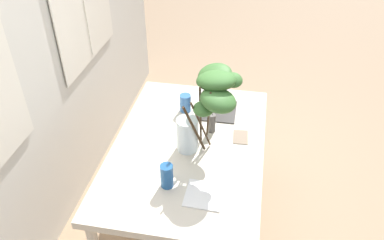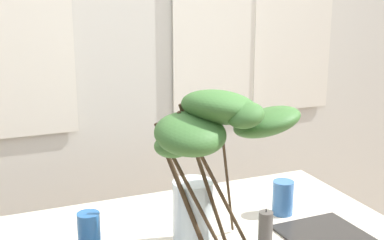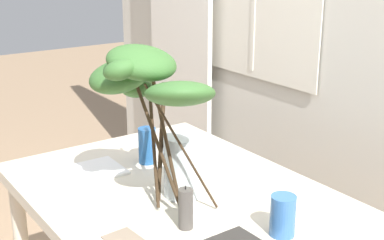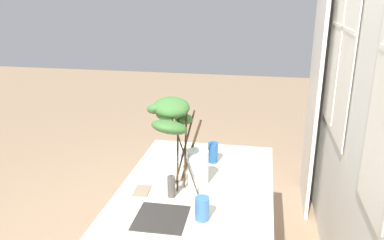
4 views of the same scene
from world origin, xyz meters
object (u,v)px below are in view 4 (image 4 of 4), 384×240
dining_table (197,196)px  plate_square_right (161,218)px  plate_square_left (185,157)px  drinking_glass_blue_right (202,209)px  pillar_candle (171,187)px  vase_with_branches (179,130)px  drinking_glass_blue_left (213,152)px

dining_table → plate_square_right: 0.43m
plate_square_left → plate_square_right: size_ratio=0.74×
plate_square_left → plate_square_right: same height
drinking_glass_blue_right → pillar_candle: (-0.20, -0.22, 0.00)m
dining_table → pillar_candle: (0.17, -0.12, 0.14)m
dining_table → plate_square_left: plate_square_left is taller
vase_with_branches → plate_square_right: (0.42, -0.01, -0.35)m
vase_with_branches → drinking_glass_blue_left: (-0.34, 0.17, -0.28)m
plate_square_right → pillar_candle: pillar_candle is taller
plate_square_right → pillar_candle: size_ratio=1.91×
vase_with_branches → plate_square_left: size_ratio=2.82×
drinking_glass_blue_left → drinking_glass_blue_right: drinking_glass_blue_left is taller
plate_square_left → pillar_candle: bearing=3.8°
drinking_glass_blue_left → plate_square_left: (-0.04, -0.21, -0.07)m
dining_table → drinking_glass_blue_right: drinking_glass_blue_right is taller
vase_with_branches → drinking_glass_blue_left: bearing=154.1°
drinking_glass_blue_left → pillar_candle: bearing=-18.3°
drinking_glass_blue_right → pillar_candle: pillar_candle is taller
plate_square_left → pillar_candle: (0.57, 0.04, 0.06)m
drinking_glass_blue_left → plate_square_left: drinking_glass_blue_left is taller
drinking_glass_blue_right → pillar_candle: bearing=-132.9°
drinking_glass_blue_right → pillar_candle: 0.30m
drinking_glass_blue_right → plate_square_left: drinking_glass_blue_right is taller
dining_table → drinking_glass_blue_left: bearing=172.1°
dining_table → pillar_candle: 0.25m
vase_with_branches → plate_square_right: size_ratio=2.08×
plate_square_right → pillar_candle: bearing=179.9°
plate_square_left → plate_square_right: bearing=2.7°
drinking_glass_blue_right → plate_square_left: size_ratio=0.63×
plate_square_right → pillar_candle: 0.25m
drinking_glass_blue_left → plate_square_right: size_ratio=0.53×
vase_with_branches → drinking_glass_blue_left: 0.48m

